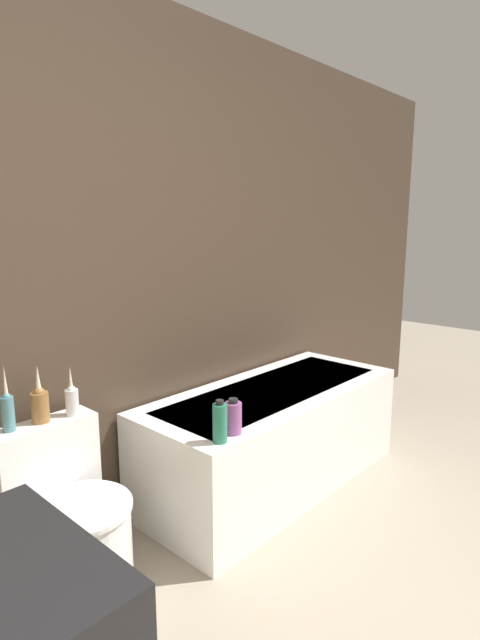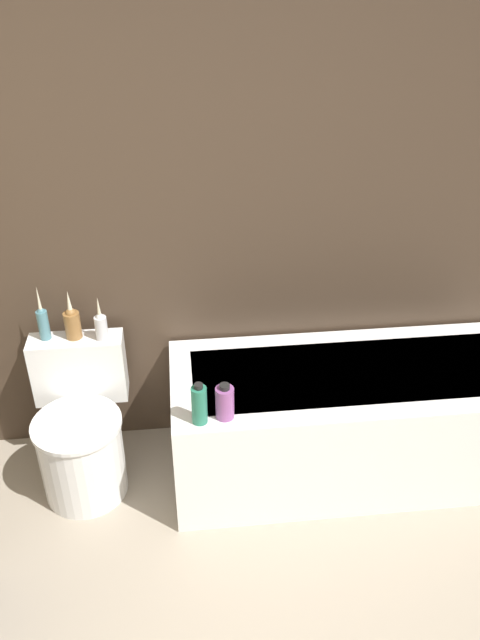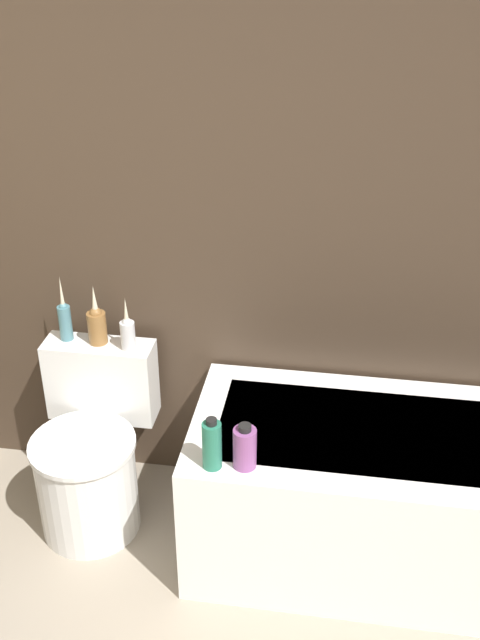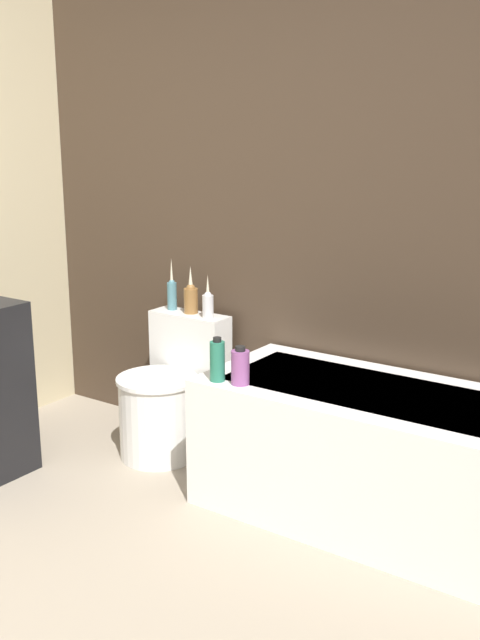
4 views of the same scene
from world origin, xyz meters
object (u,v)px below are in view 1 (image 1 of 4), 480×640
Objects in this scene: toilet at (74,528)px; vase_silver at (40,403)px; vase_gold at (8,410)px; shampoo_bottle_tall at (220,423)px; bathtub at (273,435)px; vase_bronze at (72,399)px; shampoo_bottle_short at (234,418)px.

toilet is 2.81× the size of vase_silver.
vase_gold reaches higher than toilet.
shampoo_bottle_tall is at bearing -43.30° from vase_silver.
bathtub is 0.85m from shampoo_bottle_tall.
shampoo_bottle_tall is (0.55, -0.52, -0.11)m from vase_silver.
vase_gold is at bearing 172.97° from vase_bronze.
toilet is at bearing -90.00° from vase_silver.
toilet is at bearing 151.05° from shampoo_bottle_tall.
vase_bronze is 1.33× the size of shampoo_bottle_short.
shampoo_bottle_tall reaches higher than bathtub.
shampoo_bottle_tall is at bearing -159.29° from bathtub.
vase_gold is 1.43× the size of shampoo_bottle_tall.
bathtub is 0.75m from shampoo_bottle_short.
vase_silver is 1.28× the size of shampoo_bottle_tall.
vase_gold is 0.87m from shampoo_bottle_tall.
bathtub is 6.07× the size of vase_gold.
vase_silver reaches higher than vase_bronze.
vase_silver is (0.00, 0.21, 0.49)m from toilet.
bathtub is 10.05× the size of shampoo_bottle_short.
vase_gold reaches higher than vase_silver.
vase_bronze is at bearing -11.64° from vase_silver.
bathtub is 6.75× the size of vase_silver.
vase_gold is 1.11× the size of vase_silver.
vase_gold is (-1.40, 0.25, 0.49)m from bathtub.
vase_silver is 0.13m from vase_bronze.
vase_bronze is 1.14× the size of shampoo_bottle_tall.
vase_silver is at bearing 90.00° from toilet.
vase_gold is at bearing 147.29° from shampoo_bottle_short.
bathtub is 1.38m from vase_silver.
bathtub is 1.50m from vase_gold.
vase_gold reaches higher than vase_bronze.
toilet is at bearing -59.21° from vase_gold.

